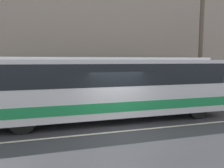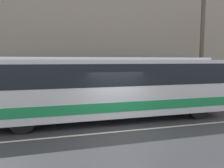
{
  "view_description": "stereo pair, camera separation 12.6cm",
  "coord_description": "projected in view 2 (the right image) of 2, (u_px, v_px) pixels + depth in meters",
  "views": [
    {
      "loc": [
        -2.95,
        -8.55,
        3.01
      ],
      "look_at": [
        0.13,
        1.95,
        1.83
      ],
      "focal_mm": 35.0,
      "sensor_mm": 36.0,
      "label": 1
    },
    {
      "loc": [
        -2.83,
        -8.58,
        3.01
      ],
      "look_at": [
        0.13,
        1.95,
        1.83
      ],
      "focal_mm": 35.0,
      "sensor_mm": 36.0,
      "label": 2
    }
  ],
  "objects": [
    {
      "name": "transit_bus",
      "position": [
        106.0,
        85.0,
        10.93
      ],
      "size": [
        12.48,
        2.54,
        3.16
      ],
      "color": "silver",
      "rests_on": "ground_plane"
    },
    {
      "name": "utility_pole_near",
      "position": [
        201.0,
        52.0,
        15.08
      ],
      "size": [
        0.28,
        0.28,
        6.94
      ],
      "color": "brown",
      "rests_on": "sidewalk"
    },
    {
      "name": "ground_plane",
      "position": [
        121.0,
        131.0,
        9.3
      ],
      "size": [
        60.0,
        60.0,
        0.0
      ],
      "primitive_type": "plane",
      "color": "#333338"
    },
    {
      "name": "pedestrian_waiting",
      "position": [
        131.0,
        91.0,
        14.56
      ],
      "size": [
        0.36,
        0.36,
        1.77
      ],
      "color": "navy",
      "rests_on": "sidewalk"
    },
    {
      "name": "building_facade",
      "position": [
        92.0,
        28.0,
        15.15
      ],
      "size": [
        60.0,
        0.35,
        10.96
      ],
      "color": "gray",
      "rests_on": "ground_plane"
    },
    {
      "name": "lane_stripe",
      "position": [
        121.0,
        131.0,
        9.3
      ],
      "size": [
        54.0,
        0.14,
        0.01
      ],
      "color": "beige",
      "rests_on": "ground_plane"
    },
    {
      "name": "sidewalk",
      "position": [
        96.0,
        105.0,
        14.35
      ],
      "size": [
        60.0,
        2.57,
        0.15
      ],
      "color": "#A09E99",
      "rests_on": "ground_plane"
    }
  ]
}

